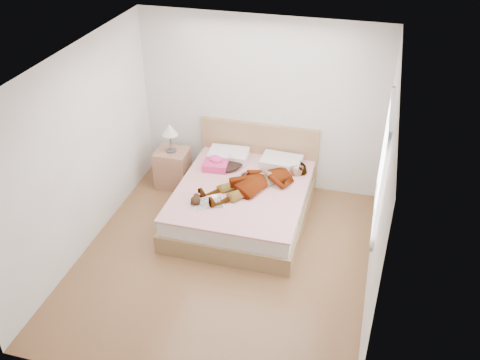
# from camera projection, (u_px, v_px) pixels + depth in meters

# --- Properties ---
(ground) EXTENTS (4.00, 4.00, 0.00)m
(ground) POSITION_uv_depth(u_px,v_px,m) (223.00, 261.00, 6.82)
(ground) COLOR #4D2918
(ground) RESTS_ON ground
(woman) EXTENTS (1.61, 1.63, 0.23)m
(woman) POSITION_uv_depth(u_px,v_px,m) (258.00, 178.00, 7.31)
(woman) COLOR white
(woman) RESTS_ON bed
(hair) EXTENTS (0.62, 0.69, 0.09)m
(hair) POSITION_uv_depth(u_px,v_px,m) (227.00, 161.00, 7.84)
(hair) COLOR black
(hair) RESTS_ON bed
(phone) EXTENTS (0.09, 0.09, 0.05)m
(phone) POSITION_uv_depth(u_px,v_px,m) (231.00, 156.00, 7.72)
(phone) COLOR silver
(phone) RESTS_ON bed
(room_shell) EXTENTS (4.00, 4.00, 4.00)m
(room_shell) POSITION_uv_depth(u_px,v_px,m) (383.00, 167.00, 5.87)
(room_shell) COLOR white
(room_shell) RESTS_ON ground
(bed) EXTENTS (1.80, 2.08, 1.00)m
(bed) POSITION_uv_depth(u_px,v_px,m) (243.00, 199.00, 7.52)
(bed) COLOR brown
(bed) RESTS_ON ground
(towel) EXTENTS (0.37, 0.31, 0.18)m
(towel) POSITION_uv_depth(u_px,v_px,m) (216.00, 164.00, 7.72)
(towel) COLOR #EE407F
(towel) RESTS_ON bed
(magazine) EXTENTS (0.46, 0.39, 0.02)m
(magazine) POSITION_uv_depth(u_px,v_px,m) (209.00, 203.00, 6.99)
(magazine) COLOR white
(magazine) RESTS_ON bed
(coffee_mug) EXTENTS (0.14, 0.11, 0.11)m
(coffee_mug) POSITION_uv_depth(u_px,v_px,m) (214.00, 200.00, 6.99)
(coffee_mug) COLOR white
(coffee_mug) RESTS_ON bed
(plush_toy) EXTENTS (0.15, 0.21, 0.11)m
(plush_toy) POSITION_uv_depth(u_px,v_px,m) (196.00, 199.00, 6.99)
(plush_toy) COLOR black
(plush_toy) RESTS_ON bed
(nightstand) EXTENTS (0.50, 0.44, 1.04)m
(nightstand) POSITION_uv_depth(u_px,v_px,m) (172.00, 165.00, 8.16)
(nightstand) COLOR #946044
(nightstand) RESTS_ON ground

